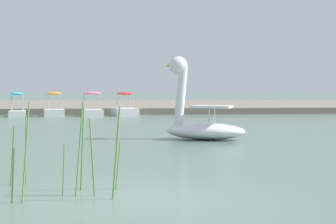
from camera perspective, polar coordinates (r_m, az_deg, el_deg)
ground_plane at (r=8.80m, az=-2.50°, el=-8.97°), size 603.21×603.21×0.00m
shore_bank_far at (r=49.59m, az=-5.14°, el=0.67°), size 145.66×25.78×0.42m
swan_boat at (r=18.89m, az=3.38°, el=-0.83°), size 3.03×2.28×2.85m
pedal_boat_red at (r=35.15m, az=-4.45°, el=0.28°), size 1.74×2.46×1.51m
pedal_boat_pink at (r=34.97m, az=-7.82°, el=0.27°), size 1.48×2.28×1.55m
pedal_boat_orange at (r=35.29m, az=-11.64°, el=0.25°), size 1.45×2.12×1.53m
pedal_boat_cyan at (r=35.41m, az=-15.28°, el=0.26°), size 1.16×1.91×1.50m
reed_clump_foreground at (r=9.30m, az=-13.06°, el=-4.30°), size 3.17×1.69×1.54m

